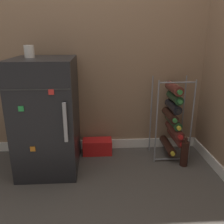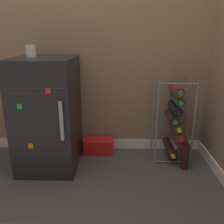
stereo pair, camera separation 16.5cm
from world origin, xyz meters
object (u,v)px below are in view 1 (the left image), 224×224
Objects in this scene: mini_fridge at (47,115)px; loose_bottle_floor at (185,153)px; wine_rack at (173,119)px; fridge_top_cup at (29,51)px; soda_box at (97,146)px.

loose_bottle_floor is at bearing -3.70° from mini_fridge.
mini_fridge reaches higher than loose_bottle_floor.
wine_rack is 1.31m from fridge_top_cup.
wine_rack reaches higher than soda_box.
wine_rack is at bearing 4.16° from fridge_top_cup.
wine_rack is at bearing 109.22° from loose_bottle_floor.
soda_box is 0.78m from loose_bottle_floor.
mini_fridge is 3.50× the size of loose_bottle_floor.
fridge_top_cup is 1.49m from loose_bottle_floor.
mini_fridge is 0.58m from soda_box.
soda_box is at bearing 19.11° from fridge_top_cup.
loose_bottle_floor is at bearing -70.78° from wine_rack.
mini_fridge is 3.38× the size of soda_box.
mini_fridge is 9.96× the size of fridge_top_cup.
soda_box is at bearing 26.25° from mini_fridge.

